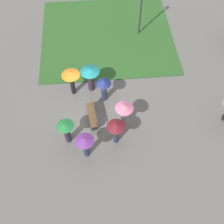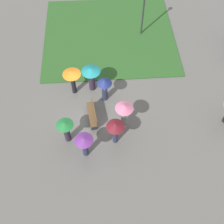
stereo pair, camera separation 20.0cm
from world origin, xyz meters
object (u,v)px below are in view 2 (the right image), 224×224
crowd_person_purple (84,143)px  crowd_person_maroon (115,128)px  lamp_post (144,3)px  park_bench (93,114)px  crowd_person_orange (72,77)px  crowd_person_pink (124,111)px  crowd_person_green (66,128)px  crowd_person_navy (105,86)px  crowd_person_teal (91,75)px

crowd_person_purple → crowd_person_maroon: size_ratio=0.97×
lamp_post → crowd_person_purple: 10.82m
park_bench → crowd_person_maroon: (1.67, 1.21, 0.96)m
park_bench → lamp_post: (-7.47, 3.83, 2.18)m
crowd_person_purple → crowd_person_orange: (-4.49, -0.69, 0.15)m
park_bench → crowd_person_orange: crowd_person_orange is taller
crowd_person_orange → crowd_person_pink: bearing=-132.1°
lamp_post → crowd_person_green: 10.42m
crowd_person_maroon → crowd_person_navy: size_ratio=1.04×
lamp_post → crowd_person_orange: lamp_post is taller
crowd_person_purple → crowd_person_teal: 4.72m
park_bench → crowd_person_teal: size_ratio=0.99×
crowd_person_green → crowd_person_navy: size_ratio=0.99×
park_bench → crowd_person_teal: 2.49m
lamp_post → crowd_person_teal: size_ratio=2.17×
crowd_person_orange → crowd_person_navy: crowd_person_orange is taller
crowd_person_purple → crowd_person_teal: size_ratio=0.95×
crowd_person_teal → crowd_person_orange: 1.19m
lamp_post → crowd_person_teal: bearing=-36.7°
crowd_person_orange → crowd_person_navy: (0.68, 1.94, -0.22)m
crowd_person_purple → crowd_person_maroon: (-0.70, 1.69, 0.11)m
crowd_person_teal → crowd_person_purple: bearing=107.3°
lamp_post → crowd_person_purple: (9.84, -4.31, -1.33)m
crowd_person_pink → park_bench: bearing=3.0°
park_bench → crowd_person_navy: crowd_person_navy is taller
crowd_person_pink → crowd_person_orange: 4.01m
crowd_person_orange → crowd_person_maroon: bearing=-147.2°
crowd_person_pink → lamp_post: bearing=-82.5°
lamp_post → crowd_person_orange: (5.35, -5.00, -1.18)m
lamp_post → crowd_person_green: lamp_post is taller
crowd_person_navy → lamp_post: bearing=-58.4°
lamp_post → park_bench: bearing=-27.2°
crowd_person_teal → crowd_person_maroon: bearing=130.0°
crowd_person_green → park_bench: bearing=-15.2°
crowd_person_purple → crowd_person_pink: bearing=20.3°
park_bench → crowd_person_green: bearing=-55.4°
crowd_person_teal → park_bench: bearing=113.2°
crowd_person_purple → crowd_person_green: 1.43m
park_bench → crowd_person_green: crowd_person_green is taller
lamp_post → crowd_person_maroon: (9.14, -2.62, -1.22)m
crowd_person_pink → crowd_person_navy: size_ratio=1.12×
crowd_person_navy → crowd_person_green: bearing=109.7°
crowd_person_purple → crowd_person_teal: (-4.70, 0.47, 0.03)m
crowd_person_green → lamp_post: bearing=1.1°
crowd_person_navy → crowd_person_maroon: bearing=156.5°
crowd_person_teal → crowd_person_navy: crowd_person_teal is taller
lamp_post → crowd_person_navy: size_ratio=2.29×
lamp_post → crowd_person_green: bearing=-31.0°
crowd_person_orange → park_bench: bearing=-150.6°
crowd_person_green → crowd_person_navy: (-2.81, 2.26, 0.05)m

